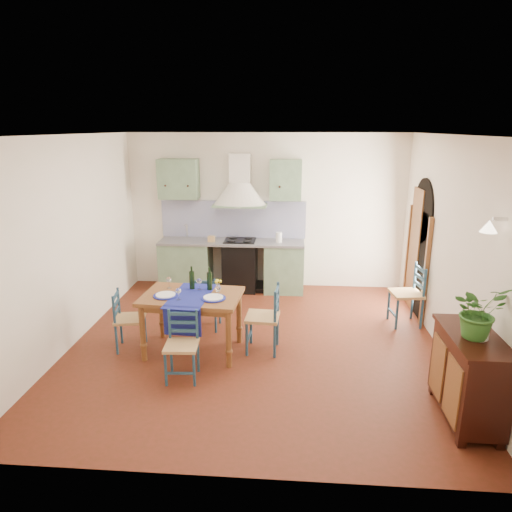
# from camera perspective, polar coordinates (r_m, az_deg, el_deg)

# --- Properties ---
(floor) EXTENTS (5.00, 5.00, 0.00)m
(floor) POSITION_cam_1_polar(r_m,az_deg,el_deg) (6.42, -0.08, -10.93)
(floor) COLOR #47200F
(floor) RESTS_ON ground
(back_wall) EXTENTS (5.00, 0.96, 2.80)m
(back_wall) POSITION_cam_1_polar(r_m,az_deg,el_deg) (8.27, -2.08, 2.96)
(back_wall) COLOR white
(back_wall) RESTS_ON ground
(right_wall) EXTENTS (0.26, 5.00, 2.80)m
(right_wall) POSITION_cam_1_polar(r_m,az_deg,el_deg) (6.52, 22.55, 0.81)
(right_wall) COLOR white
(right_wall) RESTS_ON ground
(left_wall) EXTENTS (0.04, 5.00, 2.80)m
(left_wall) POSITION_cam_1_polar(r_m,az_deg,el_deg) (6.60, -22.27, 1.58)
(left_wall) COLOR white
(left_wall) RESTS_ON ground
(ceiling) EXTENTS (5.00, 5.00, 0.01)m
(ceiling) POSITION_cam_1_polar(r_m,az_deg,el_deg) (5.73, -0.09, 14.97)
(ceiling) COLOR white
(ceiling) RESTS_ON back_wall
(dining_table) EXTENTS (1.32, 1.00, 1.12)m
(dining_table) POSITION_cam_1_polar(r_m,az_deg,el_deg) (6.00, -8.00, -5.65)
(dining_table) COLOR brown
(dining_table) RESTS_ON ground
(chair_near) EXTENTS (0.40, 0.40, 0.82)m
(chair_near) POSITION_cam_1_polar(r_m,az_deg,el_deg) (5.52, -9.24, -10.94)
(chair_near) COLOR navy
(chair_near) RESTS_ON ground
(chair_far) EXTENTS (0.40, 0.40, 0.83)m
(chair_far) POSITION_cam_1_polar(r_m,az_deg,el_deg) (6.76, -6.27, -5.65)
(chair_far) COLOR navy
(chair_far) RESTS_ON ground
(chair_left) EXTENTS (0.44, 0.44, 0.82)m
(chair_left) POSITION_cam_1_polar(r_m,az_deg,el_deg) (6.37, -15.73, -7.63)
(chair_left) COLOR navy
(chair_left) RESTS_ON ground
(chair_right) EXTENTS (0.45, 0.45, 0.91)m
(chair_right) POSITION_cam_1_polar(r_m,az_deg,el_deg) (6.06, 1.13, -7.72)
(chair_right) COLOR navy
(chair_right) RESTS_ON ground
(chair_spare) EXTENTS (0.48, 0.48, 0.93)m
(chair_spare) POSITION_cam_1_polar(r_m,az_deg,el_deg) (7.22, 18.50, -4.55)
(chair_spare) COLOR navy
(chair_spare) RESTS_ON ground
(sideboard) EXTENTS (0.50, 1.05, 0.94)m
(sideboard) POSITION_cam_1_polar(r_m,az_deg,el_deg) (5.17, 25.02, -13.22)
(sideboard) COLOR black
(sideboard) RESTS_ON ground
(potted_plant) EXTENTS (0.60, 0.56, 0.54)m
(potted_plant) POSITION_cam_1_polar(r_m,az_deg,el_deg) (4.86, 26.06, -6.21)
(potted_plant) COLOR #2D6524
(potted_plant) RESTS_ON sideboard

